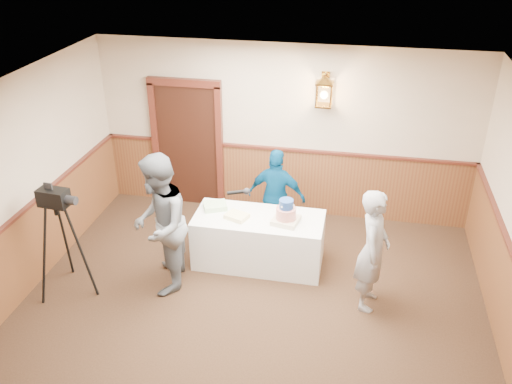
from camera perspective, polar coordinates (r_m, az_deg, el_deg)
ground at (r=6.47m, az=-2.19°, el=-17.02°), size 7.00×7.00×0.00m
room_shell at (r=5.89m, az=-1.95°, el=-3.28°), size 6.02×7.02×2.81m
display_table at (r=7.70m, az=0.29°, el=-5.07°), size 1.80×0.80×0.75m
tiered_cake at (r=7.33m, az=3.18°, el=-2.29°), size 0.40×0.40×0.35m
sheet_cake_yellow at (r=7.47m, az=-2.03°, el=-2.56°), size 0.36×0.32×0.06m
sheet_cake_green at (r=7.73m, az=-4.34°, el=-1.47°), size 0.39×0.36×0.07m
interviewer at (r=7.04m, az=-10.12°, el=-3.43°), size 1.62×1.06×1.92m
baker at (r=6.85m, az=12.19°, el=-6.02°), size 0.45×0.64×1.64m
assistant_p at (r=8.06m, az=2.18°, el=-0.45°), size 0.91×0.47×1.48m
tv_camera_rig at (r=7.43m, az=-19.61°, el=-5.48°), size 0.60×0.56×1.52m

